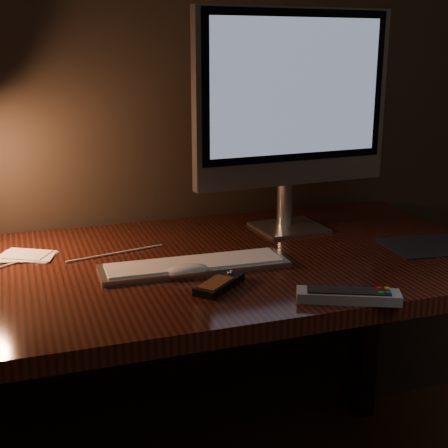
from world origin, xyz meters
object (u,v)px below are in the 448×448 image
object	(u,v)px
mouse	(188,272)
media_remote	(219,284)
monitor	(293,103)
keyboard	(194,265)
tv_remote	(348,295)
desk	(166,303)

from	to	relation	value
mouse	media_remote	bearing A→B (deg)	-66.40
monitor	media_remote	xyz separation A→B (m)	(-0.32, -0.35, -0.34)
monitor	keyboard	bearing A→B (deg)	-151.10
keyboard	media_remote	world-z (taller)	media_remote
monitor	tv_remote	size ratio (longest dim) A/B	2.83
desk	media_remote	xyz separation A→B (m)	(0.05, -0.26, 0.14)
desk	keyboard	bearing A→B (deg)	-73.04
keyboard	mouse	size ratio (longest dim) A/B	4.56
tv_remote	desk	bearing A→B (deg)	148.26
tv_remote	media_remote	bearing A→B (deg)	170.12
mouse	desk	bearing A→B (deg)	93.12
desk	media_remote	distance (m)	0.30
desk	monitor	world-z (taller)	monitor
monitor	keyboard	distance (m)	0.53
media_remote	monitor	bearing A→B (deg)	5.95
desk	keyboard	distance (m)	0.19
monitor	desk	bearing A→B (deg)	-169.85
monitor	media_remote	distance (m)	0.58
media_remote	keyboard	bearing A→B (deg)	55.39
media_remote	tv_remote	bearing A→B (deg)	-75.69
desk	keyboard	size ratio (longest dim) A/B	3.73
mouse	media_remote	distance (m)	0.10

